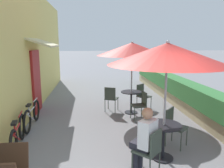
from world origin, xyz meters
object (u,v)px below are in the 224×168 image
(patio_umbrella_mid, at_px, (132,49))
(cafe_chair_mid_left, at_px, (111,97))
(patio_umbrella_near, at_px, (167,54))
(cafe_chair_mid_right, at_px, (141,103))
(patio_table_mid, at_px, (131,98))
(patio_table_near, at_px, (163,135))
(seated_patron_near_left, at_px, (145,138))
(cafe_chair_near_right, at_px, (174,124))
(cafe_chair_near_left, at_px, (150,149))
(bicycle_second, at_px, (32,115))
(cafe_chair_mid_back, at_px, (142,94))
(bicycle_leaning, at_px, (18,134))

(patio_umbrella_mid, bearing_deg, cafe_chair_mid_left, 163.76)
(patio_umbrella_near, height_order, cafe_chair_mid_right, patio_umbrella_near)
(patio_table_mid, bearing_deg, patio_table_near, -88.31)
(seated_patron_near_left, relative_size, cafe_chair_near_right, 1.44)
(patio_table_near, relative_size, cafe_chair_near_left, 0.85)
(patio_table_near, relative_size, patio_umbrella_mid, 0.31)
(cafe_chair_mid_right, bearing_deg, patio_umbrella_mid, 6.30)
(bicycle_second, bearing_deg, seated_patron_near_left, -44.41)
(cafe_chair_mid_left, relative_size, cafe_chair_mid_back, 1.00)
(patio_table_near, height_order, cafe_chair_mid_back, cafe_chair_mid_back)
(patio_umbrella_near, relative_size, cafe_chair_near_left, 2.75)
(cafe_chair_mid_left, height_order, cafe_chair_mid_back, same)
(patio_table_near, distance_m, patio_umbrella_mid, 3.41)
(patio_table_mid, xyz_separation_m, bicycle_leaning, (-3.00, -2.25, -0.17))
(cafe_chair_mid_right, xyz_separation_m, cafe_chair_mid_back, (0.34, 1.16, 0.00))
(seated_patron_near_left, bearing_deg, patio_umbrella_near, -2.92)
(patio_umbrella_mid, bearing_deg, patio_table_mid, -97.13)
(cafe_chair_mid_right, bearing_deg, cafe_chair_mid_left, 36.30)
(cafe_chair_near_left, relative_size, seated_patron_near_left, 0.70)
(cafe_chair_near_left, xyz_separation_m, bicycle_second, (-2.68, 2.63, -0.18))
(patio_table_near, bearing_deg, cafe_chair_near_right, 51.85)
(bicycle_leaning, bearing_deg, cafe_chair_mid_back, 30.46)
(cafe_chair_near_right, distance_m, cafe_chair_mid_right, 1.80)
(cafe_chair_near_left, bearing_deg, bicycle_leaning, 108.50)
(cafe_chair_mid_left, distance_m, bicycle_second, 2.61)
(bicycle_second, bearing_deg, cafe_chair_mid_right, 4.28)
(seated_patron_near_left, height_order, cafe_chair_mid_left, seated_patron_near_left)
(patio_table_mid, relative_size, patio_umbrella_mid, 0.31)
(patio_table_near, distance_m, seated_patron_near_left, 0.72)
(patio_table_mid, height_order, bicycle_second, patio_table_mid)
(patio_table_near, height_order, seated_patron_near_left, seated_patron_near_left)
(patio_table_mid, bearing_deg, bicycle_second, -163.16)
(cafe_chair_near_left, height_order, cafe_chair_mid_right, same)
(patio_table_near, relative_size, cafe_chair_mid_right, 0.85)
(cafe_chair_near_left, height_order, patio_umbrella_mid, patio_umbrella_mid)
(cafe_chair_mid_back, bearing_deg, patio_table_mid, 6.30)
(patio_umbrella_near, xyz_separation_m, bicycle_second, (-3.11, 2.08, -1.81))
(patio_umbrella_mid, xyz_separation_m, bicycle_second, (-3.02, -0.91, -1.81))
(patio_table_mid, bearing_deg, patio_umbrella_near, -88.31)
(seated_patron_near_left, relative_size, cafe_chair_mid_left, 1.44)
(cafe_chair_near_left, relative_size, cafe_chair_mid_left, 1.00)
(cafe_chair_near_right, xyz_separation_m, patio_table_mid, (-0.52, 2.44, -0.01))
(patio_table_mid, relative_size, cafe_chair_mid_back, 0.85)
(cafe_chair_mid_left, distance_m, bicycle_leaning, 3.38)
(seated_patron_near_left, bearing_deg, cafe_chair_near_left, -90.00)
(cafe_chair_near_right, distance_m, patio_umbrella_mid, 2.98)
(cafe_chair_near_right, relative_size, patio_umbrella_mid, 0.36)
(cafe_chair_mid_back, xyz_separation_m, bicycle_leaning, (-3.50, -2.73, -0.18))
(cafe_chair_near_right, bearing_deg, bicycle_second, -68.92)
(patio_table_near, relative_size, cafe_chair_mid_back, 0.85)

